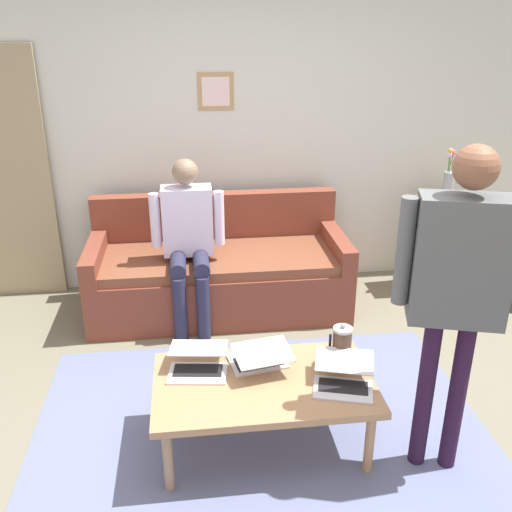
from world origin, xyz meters
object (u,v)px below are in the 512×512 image
object	(u,v)px
laptop_center	(344,379)
person_seated	(188,235)
side_shelf	(440,243)
flower_vase	(448,181)
french_press	(342,346)
coffee_table	(264,387)
couch	(219,272)
laptop_left	(198,364)
person_standing	(459,277)
laptop_right	(259,358)

from	to	relation	value
laptop_center	person_seated	xyz separation A→B (m)	(0.78, -1.56, 0.27)
side_shelf	flower_vase	distance (m)	0.56
french_press	coffee_table	bearing A→B (deg)	14.04
side_shelf	laptop_center	bearing A→B (deg)	54.13
french_press	side_shelf	size ratio (longest dim) A/B	0.32
couch	laptop_left	size ratio (longest dim) A/B	5.77
coffee_table	laptop_left	xyz separation A→B (m)	(0.35, -0.14, 0.08)
couch	person_standing	xyz separation A→B (m)	(-1.02, 1.95, 0.80)
laptop_center	side_shelf	distance (m)	2.38
couch	person_seated	distance (m)	0.53
laptop_left	person_seated	bearing A→B (deg)	-88.93
laptop_left	french_press	world-z (taller)	french_press
flower_vase	coffee_table	bearing A→B (deg)	45.55
couch	side_shelf	xyz separation A→B (m)	(-1.95, -0.15, 0.10)
laptop_right	french_press	size ratio (longest dim) A/B	1.50
person_standing	french_press	bearing A→B (deg)	-40.69
laptop_right	laptop_center	bearing A→B (deg)	149.68
french_press	side_shelf	distance (m)	2.20
side_shelf	person_seated	bearing A→B (deg)	9.72
coffee_table	person_seated	world-z (taller)	person_seated
side_shelf	coffee_table	bearing A→B (deg)	45.50
coffee_table	flower_vase	size ratio (longest dim) A/B	2.73
side_shelf	flower_vase	xyz separation A→B (m)	(0.00, -0.00, 0.56)
couch	flower_vase	bearing A→B (deg)	-175.62
laptop_left	laptop_center	world-z (taller)	laptop_center
french_press	person_standing	bearing A→B (deg)	139.31
french_press	person_standing	xyz separation A→B (m)	(-0.43, 0.37, 0.57)
laptop_right	person_seated	xyz separation A→B (m)	(0.36, -1.32, 0.26)
laptop_left	french_press	bearing A→B (deg)	178.09
laptop_left	person_standing	xyz separation A→B (m)	(-1.22, 0.39, 0.64)
couch	laptop_center	distance (m)	1.87
coffee_table	french_press	size ratio (longest dim) A/B	4.58
person_standing	person_seated	size ratio (longest dim) A/B	1.34
laptop_center	laptop_left	bearing A→B (deg)	-17.11
couch	laptop_center	world-z (taller)	couch
coffee_table	laptop_left	distance (m)	0.38
coffee_table	laptop_right	bearing A→B (deg)	-87.94
laptop_right	french_press	distance (m)	0.46
side_shelf	person_seated	world-z (taller)	person_seated
laptop_left	flower_vase	xyz separation A→B (m)	(-2.15, -1.70, 0.50)
couch	side_shelf	world-z (taller)	couch
person_standing	laptop_left	bearing A→B (deg)	-17.82
laptop_left	person_seated	size ratio (longest dim) A/B	0.28
couch	person_standing	size ratio (longest dim) A/B	1.18
person_seated	flower_vase	bearing A→B (deg)	-170.22
laptop_left	french_press	size ratio (longest dim) A/B	1.37
laptop_center	side_shelf	xyz separation A→B (m)	(-1.40, -1.93, -0.06)
flower_vase	person_seated	xyz separation A→B (m)	(2.18, 0.38, -0.24)
coffee_table	person_standing	distance (m)	1.17
laptop_left	person_standing	bearing A→B (deg)	162.18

